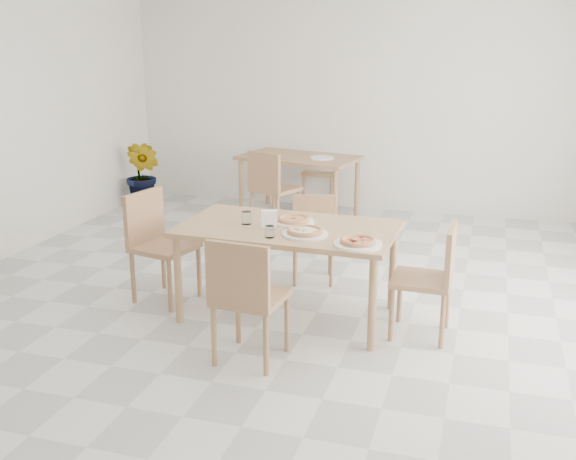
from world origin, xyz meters
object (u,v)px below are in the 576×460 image
(chair_east, at_px, (433,273))
(second_table, at_px, (299,163))
(tumbler_b, at_px, (270,232))
(chair_back_s, at_px, (271,185))
(plate_margherita, at_px, (294,222))
(pizza_margherita, at_px, (294,219))
(main_table, at_px, (288,235))
(pizza_mushroom, at_px, (305,231))
(potted_plant, at_px, (143,175))
(chair_west, at_px, (156,238))
(tumbler_a, at_px, (246,218))
(chair_south, at_px, (245,292))
(pizza_pepperoni, at_px, (358,241))
(napkin_holder, at_px, (269,220))
(plate_mushroom, at_px, (305,234))
(plate_empty, at_px, (322,158))
(chair_north, at_px, (313,232))
(plate_pepperoni, at_px, (358,244))
(chair_back_n, at_px, (321,166))

(chair_east, xyz_separation_m, second_table, (-1.91, 3.08, 0.16))
(tumbler_b, height_order, chair_back_s, chair_back_s)
(plate_margherita, xyz_separation_m, pizza_margherita, (0.00, -0.00, 0.02))
(main_table, xyz_separation_m, tumbler_b, (-0.04, -0.32, 0.12))
(pizza_mushroom, xyz_separation_m, potted_plant, (-3.00, 3.00, -0.34))
(chair_west, relative_size, second_table, 0.60)
(tumbler_a, bearing_deg, chair_west, 175.23)
(pizza_mushroom, relative_size, tumbler_a, 3.49)
(chair_west, bearing_deg, chair_south, -116.16)
(pizza_pepperoni, distance_m, napkin_holder, 0.77)
(plate_margherita, bearing_deg, potted_plant, 136.30)
(pizza_mushroom, height_order, chair_back_s, chair_back_s)
(plate_mushroom, bearing_deg, pizza_mushroom, 90.00)
(chair_west, distance_m, napkin_holder, 1.10)
(main_table, bearing_deg, plate_mushroom, -43.03)
(pizza_pepperoni, relative_size, napkin_holder, 2.37)
(chair_west, xyz_separation_m, plate_mushroom, (1.37, -0.23, 0.22))
(chair_east, distance_m, plate_empty, 3.43)
(chair_north, relative_size, pizza_pepperoni, 2.23)
(main_table, relative_size, tumbler_b, 19.14)
(chair_west, relative_size, tumbler_a, 9.18)
(napkin_holder, bearing_deg, plate_empty, 75.11)
(chair_back_s, bearing_deg, plate_pepperoni, 141.72)
(main_table, bearing_deg, chair_west, 179.81)
(plate_pepperoni, distance_m, pizza_margherita, 0.74)
(chair_back_s, bearing_deg, pizza_margherita, 134.38)
(chair_west, distance_m, pizza_mushroom, 1.41)
(plate_margherita, distance_m, tumbler_a, 0.38)
(chair_back_s, distance_m, chair_back_n, 1.44)
(second_table, bearing_deg, plate_empty, -1.27)
(chair_north, xyz_separation_m, plate_mushroom, (0.22, -1.09, 0.31))
(napkin_holder, bearing_deg, chair_north, 63.60)
(chair_north, xyz_separation_m, plate_margherita, (0.05, -0.79, 0.31))
(plate_empty, relative_size, potted_plant, 0.33)
(chair_north, height_order, chair_back_s, chair_back_s)
(plate_margherita, distance_m, plate_empty, 2.89)
(tumbler_a, xyz_separation_m, chair_back_s, (-0.58, 2.35, -0.27))
(pizza_pepperoni, xyz_separation_m, plate_empty, (-1.09, 3.28, -0.02))
(chair_back_n, bearing_deg, plate_mushroom, -82.16)
(chair_west, height_order, napkin_holder, chair_west)
(pizza_margherita, height_order, tumbler_b, tumbler_b)
(chair_east, distance_m, tumbler_a, 1.50)
(tumbler_a, height_order, second_table, tumbler_a)
(pizza_margherita, bearing_deg, plate_pepperoni, -35.52)
(chair_back_n, distance_m, potted_plant, 2.33)
(chair_north, height_order, tumbler_a, tumbler_a)
(chair_north, height_order, plate_empty, chair_north)
(plate_margherita, relative_size, tumbler_a, 3.25)
(plate_mushroom, xyz_separation_m, second_table, (-0.96, 3.21, -0.10))
(main_table, relative_size, pizza_margherita, 5.00)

